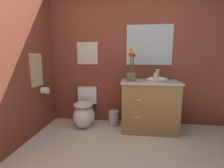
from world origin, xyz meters
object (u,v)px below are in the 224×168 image
object	(u,v)px
vanity_cabinet	(149,105)
trash_bin	(114,118)
toilet	(85,113)
toilet_paper_roll	(45,90)
hanging_towel	(36,70)
wall_poster	(87,53)
flower_vase	(131,70)
soap_bottle	(156,78)
lotion_bottle	(157,75)
wall_mirror	(149,45)

from	to	relation	value
vanity_cabinet	trash_bin	world-z (taller)	vanity_cabinet
toilet	trash_bin	world-z (taller)	toilet
toilet	toilet_paper_roll	size ratio (longest dim) A/B	6.27
vanity_cabinet	hanging_towel	xyz separation A→B (m)	(-1.82, -0.28, 0.60)
wall_poster	toilet	bearing A→B (deg)	-90.00
flower_vase	soap_bottle	distance (m)	0.40
vanity_cabinet	lotion_bottle	world-z (taller)	lotion_bottle
hanging_towel	toilet	bearing A→B (deg)	24.30
flower_vase	wall_mirror	bearing A→B (deg)	48.99
soap_bottle	toilet_paper_roll	world-z (taller)	soap_bottle
lotion_bottle	wall_mirror	world-z (taller)	wall_mirror
vanity_cabinet	toilet_paper_roll	world-z (taller)	vanity_cabinet
wall_poster	wall_mirror	bearing A→B (deg)	0.00
toilet	soap_bottle	world-z (taller)	soap_bottle
toilet	soap_bottle	bearing A→B (deg)	-6.19
hanging_towel	wall_poster	bearing A→B (deg)	40.20
toilet	vanity_cabinet	bearing A→B (deg)	-1.33
flower_vase	lotion_bottle	bearing A→B (deg)	12.20
soap_bottle	lotion_bottle	size ratio (longest dim) A/B	0.68
toilet	trash_bin	size ratio (longest dim) A/B	2.54
flower_vase	toilet_paper_roll	world-z (taller)	flower_vase
lotion_bottle	trash_bin	bearing A→B (deg)	175.13
trash_bin	toilet_paper_roll	world-z (taller)	toilet_paper_roll
toilet	wall_poster	size ratio (longest dim) A/B	1.68
flower_vase	wall_poster	world-z (taller)	wall_poster
toilet	lotion_bottle	bearing A→B (deg)	0.24
wall_poster	trash_bin	bearing A→B (deg)	-21.00
toilet_paper_roll	toilet	bearing A→B (deg)	17.45
wall_mirror	toilet_paper_roll	world-z (taller)	wall_mirror
lotion_bottle	trash_bin	world-z (taller)	lotion_bottle
toilet	hanging_towel	distance (m)	1.09
lotion_bottle	vanity_cabinet	bearing A→B (deg)	-165.25
vanity_cabinet	lotion_bottle	xyz separation A→B (m)	(0.12, 0.03, 0.52)
soap_bottle	trash_bin	world-z (taller)	soap_bottle
flower_vase	toilet_paper_roll	size ratio (longest dim) A/B	4.91
soap_bottle	flower_vase	bearing A→B (deg)	173.65
toilet	toilet_paper_roll	xyz separation A→B (m)	(-0.62, -0.20, 0.44)
hanging_towel	vanity_cabinet	bearing A→B (deg)	8.78
vanity_cabinet	flower_vase	xyz separation A→B (m)	(-0.31, -0.06, 0.59)
toilet_paper_roll	wall_poster	bearing A→B (deg)	36.60
soap_bottle	toilet	bearing A→B (deg)	173.81
flower_vase	wall_mirror	world-z (taller)	wall_mirror
lotion_bottle	wall_mirror	distance (m)	0.57
flower_vase	hanging_towel	distance (m)	1.52
wall_poster	flower_vase	bearing A→B (deg)	-23.36
lotion_bottle	hanging_towel	world-z (taller)	hanging_towel
soap_bottle	wall_mirror	distance (m)	0.67
flower_vase	lotion_bottle	size ratio (longest dim) A/B	2.47
soap_bottle	hanging_towel	bearing A→B (deg)	-174.67
trash_bin	hanging_towel	bearing A→B (deg)	-162.67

